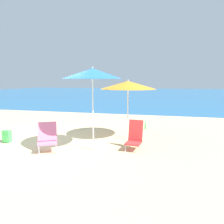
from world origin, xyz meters
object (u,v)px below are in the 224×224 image
Objects in this scene: beach_umbrella_orange at (128,85)px; backpack_green at (7,136)px; beach_umbrella_blue at (92,74)px; beach_chair_pink at (47,137)px; water_bottle at (145,126)px; beach_chair_red at (135,136)px.

backpack_green is (-3.66, -1.40, -1.62)m from beach_umbrella_orange.
beach_umbrella_blue is at bearing -116.37° from beach_umbrella_orange.
beach_umbrella_orange is at bearing 15.57° from beach_chair_pink.
water_bottle is (1.19, 3.08, -2.03)m from beach_umbrella_blue.
beach_chair_pink is 2.08× the size of backpack_green.
beach_chair_pink is 2.81× the size of water_bottle.
beach_chair_red is at bearing 17.95° from beach_umbrella_blue.
backpack_green is at bearing -159.00° from beach_umbrella_orange.
water_bottle is (0.06, 2.71, -0.27)m from beach_chair_red.
beach_umbrella_orange is 4.24m from backpack_green.
beach_chair_pink is at bearing -155.03° from beach_chair_red.
water_bottle is at bearing 74.02° from beach_umbrella_orange.
backpack_green is at bearing 135.92° from beach_chair_pink.
beach_umbrella_blue is 8.13× the size of water_bottle.
beach_chair_pink is 1.80m from backpack_green.
beach_chair_red is 2.15× the size of backpack_green.
beach_umbrella_blue is 2.14m from beach_chair_pink.
beach_umbrella_orange is 2.38× the size of beach_chair_red.
beach_umbrella_blue is 2.89× the size of beach_chair_pink.
beach_umbrella_orange is 6.92× the size of water_bottle.
water_bottle is at bearing 68.87° from beach_umbrella_blue.
beach_umbrella_blue reaches higher than beach_chair_pink.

